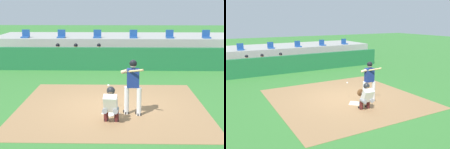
{
  "view_description": "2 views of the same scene",
  "coord_description": "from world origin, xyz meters",
  "views": [
    {
      "loc": [
        0.29,
        -11.69,
        3.64
      ],
      "look_at": [
        0.0,
        0.7,
        1.0
      ],
      "focal_mm": 56.42,
      "sensor_mm": 36.0,
      "label": 1
    },
    {
      "loc": [
        -5.33,
        -8.99,
        3.58
      ],
      "look_at": [
        0.0,
        0.7,
        1.0
      ],
      "focal_mm": 38.16,
      "sensor_mm": 36.0,
      "label": 2
    }
  ],
  "objects": [
    {
      "name": "ground_plane",
      "position": [
        0.0,
        0.0,
        0.0
      ],
      "size": [
        80.0,
        80.0,
        0.0
      ],
      "primitive_type": "plane",
      "color": "#387A33"
    },
    {
      "name": "dirt_infield",
      "position": [
        0.0,
        0.0,
        0.01
      ],
      "size": [
        6.4,
        6.4,
        0.01
      ],
      "primitive_type": "cube",
      "color": "#9E754C",
      "rests_on": "ground"
    },
    {
      "name": "home_plate",
      "position": [
        0.0,
        -0.8,
        0.02
      ],
      "size": [
        0.62,
        0.62,
        0.02
      ],
      "primitive_type": "cube",
      "rotation": [
        0.0,
        0.0,
        0.79
      ],
      "color": "white",
      "rests_on": "dirt_infield"
    },
    {
      "name": "batter_at_plate",
      "position": [
        0.69,
        -0.85,
        1.04
      ],
      "size": [
        0.71,
        0.74,
        1.8
      ],
      "color": "silver",
      "rests_on": "ground"
    },
    {
      "name": "catcher_crouched",
      "position": [
        0.01,
        -1.6,
        0.61
      ],
      "size": [
        0.51,
        1.66,
        1.13
      ],
      "color": "gray",
      "rests_on": "ground"
    },
    {
      "name": "dugout_wall",
      "position": [
        0.0,
        6.5,
        0.6
      ],
      "size": [
        13.0,
        0.3,
        1.2
      ],
      "primitive_type": "cube",
      "color": "#1E6638",
      "rests_on": "ground"
    },
    {
      "name": "dugout_bench",
      "position": [
        0.0,
        7.5,
        0.23
      ],
      "size": [
        11.8,
        0.44,
        0.45
      ],
      "primitive_type": "cube",
      "color": "olive",
      "rests_on": "ground"
    },
    {
      "name": "dugout_player_0",
      "position": [
        -3.14,
        7.34,
        0.67
      ],
      "size": [
        0.49,
        0.7,
        1.3
      ],
      "color": "#939399",
      "rests_on": "ground"
    },
    {
      "name": "dugout_player_1",
      "position": [
        -2.15,
        7.34,
        0.67
      ],
      "size": [
        0.49,
        0.7,
        1.3
      ],
      "color": "#939399",
      "rests_on": "ground"
    },
    {
      "name": "dugout_player_2",
      "position": [
        -0.88,
        7.34,
        0.67
      ],
      "size": [
        0.49,
        0.7,
        1.3
      ],
      "color": "#939399",
      "rests_on": "ground"
    },
    {
      "name": "stands_platform",
      "position": [
        0.0,
        10.9,
        0.7
      ],
      "size": [
        15.0,
        4.4,
        1.4
      ],
      "primitive_type": "cube",
      "color": "#9E9E99",
      "rests_on": "ground"
    },
    {
      "name": "stadium_seat_0",
      "position": [
        -5.42,
        9.38,
        1.53
      ],
      "size": [
        0.46,
        0.46,
        0.48
      ],
      "color": "#1E478C",
      "rests_on": "stands_platform"
    },
    {
      "name": "stadium_seat_1",
      "position": [
        -3.25,
        9.38,
        1.53
      ],
      "size": [
        0.46,
        0.46,
        0.48
      ],
      "color": "#1E478C",
      "rests_on": "stands_platform"
    },
    {
      "name": "stadium_seat_2",
      "position": [
        -1.08,
        9.38,
        1.53
      ],
      "size": [
        0.46,
        0.46,
        0.48
      ],
      "color": "#1E478C",
      "rests_on": "stands_platform"
    },
    {
      "name": "stadium_seat_3",
      "position": [
        1.08,
        9.38,
        1.53
      ],
      "size": [
        0.46,
        0.46,
        0.48
      ],
      "color": "#1E478C",
      "rests_on": "stands_platform"
    },
    {
      "name": "stadium_seat_4",
      "position": [
        3.25,
        9.38,
        1.53
      ],
      "size": [
        0.46,
        0.46,
        0.48
      ],
      "color": "#1E478C",
      "rests_on": "stands_platform"
    },
    {
      "name": "stadium_seat_5",
      "position": [
        5.42,
        9.38,
        1.53
      ],
      "size": [
        0.46,
        0.46,
        0.48
      ],
      "color": "#1E478C",
      "rests_on": "stands_platform"
    }
  ]
}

